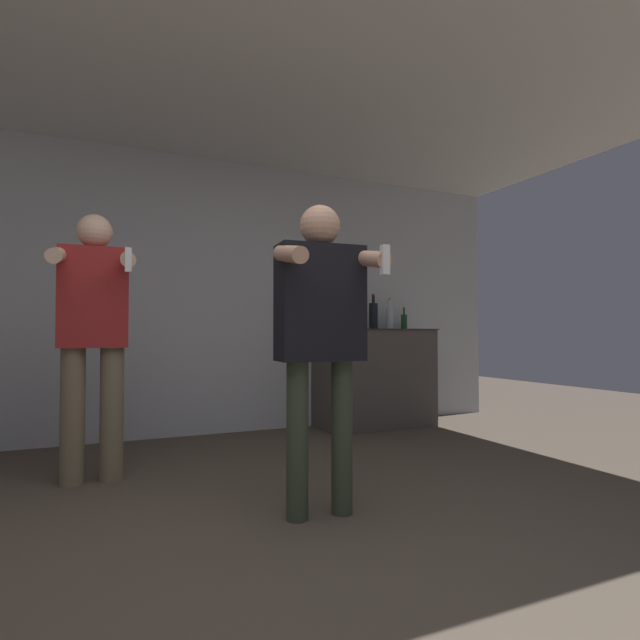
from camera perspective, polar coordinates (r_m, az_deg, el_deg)
name	(u,v)px	position (r m, az deg, el deg)	size (l,w,h in m)	color
ground_plane	(288,599)	(1.99, -3.67, -29.22)	(14.00, 14.00, 0.00)	#4C4238
wall_back	(172,295)	(4.69, -16.54, 2.80)	(7.00, 0.06, 2.55)	#B2B7BC
ceiling_slab	(207,73)	(3.59, -12.81, 25.87)	(7.00, 3.48, 0.05)	silver
counter	(374,377)	(5.05, 6.24, -6.53)	(1.17, 0.57, 0.97)	#47423D
bottle_red_label	(404,321)	(5.24, 9.58, -0.11)	(0.06, 0.06, 0.24)	#194723
bottle_clear_vodka	(335,315)	(4.85, 1.76, 0.57)	(0.09, 0.09, 0.33)	maroon
bottle_green_wine	(373,315)	(5.05, 6.12, 0.55)	(0.09, 0.09, 0.36)	black
bottle_short_whiskey	(390,317)	(5.15, 8.02, 0.34)	(0.07, 0.07, 0.32)	silver
person_woman_foreground	(321,323)	(2.53, 0.07, -0.37)	(0.51, 0.45, 1.58)	#38422D
person_man_side	(93,329)	(3.41, -24.47, -0.90)	(0.48, 0.48, 1.67)	#75664C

